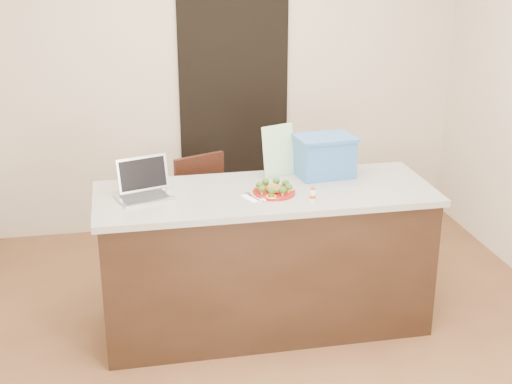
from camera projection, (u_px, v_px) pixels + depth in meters
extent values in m
plane|color=brown|center=(273.00, 344.00, 4.41)|extent=(4.00, 4.00, 0.00)
plane|color=beige|center=(221.00, 68.00, 5.78)|extent=(4.00, 0.00, 4.00)
plane|color=beige|center=(424.00, 312.00, 2.10)|extent=(4.00, 0.00, 4.00)
cube|color=black|center=(234.00, 110.00, 5.90)|extent=(0.90, 0.02, 2.00)
cube|color=black|center=(265.00, 262.00, 4.49)|extent=(2.00, 0.70, 0.88)
cube|color=beige|center=(265.00, 194.00, 4.33)|extent=(2.06, 0.76, 0.04)
cylinder|color=maroon|center=(274.00, 193.00, 4.27)|extent=(0.26, 0.26, 0.02)
torus|color=maroon|center=(274.00, 192.00, 4.26)|extent=(0.25, 0.25, 0.01)
sphere|color=olive|center=(274.00, 188.00, 4.26)|extent=(0.04, 0.04, 0.04)
sphere|color=olive|center=(274.00, 190.00, 4.23)|extent=(0.04, 0.04, 0.04)
sphere|color=olive|center=(278.00, 190.00, 4.23)|extent=(0.04, 0.04, 0.04)
sphere|color=olive|center=(279.00, 189.00, 4.25)|extent=(0.04, 0.04, 0.04)
sphere|color=olive|center=(279.00, 188.00, 4.27)|extent=(0.04, 0.04, 0.04)
sphere|color=olive|center=(277.00, 187.00, 4.28)|extent=(0.04, 0.04, 0.04)
sphere|color=olive|center=(273.00, 186.00, 4.29)|extent=(0.04, 0.04, 0.04)
sphere|color=olive|center=(270.00, 187.00, 4.28)|extent=(0.04, 0.04, 0.04)
sphere|color=olive|center=(269.00, 188.00, 4.27)|extent=(0.04, 0.04, 0.04)
sphere|color=olive|center=(269.00, 189.00, 4.25)|extent=(0.04, 0.04, 0.04)
ellipsoid|color=#224412|center=(266.00, 182.00, 4.32)|extent=(0.05, 0.05, 0.04)
ellipsoid|color=#224412|center=(260.00, 185.00, 4.27)|extent=(0.05, 0.05, 0.04)
ellipsoid|color=#224412|center=(262.00, 189.00, 4.21)|extent=(0.05, 0.05, 0.04)
ellipsoid|color=#224412|center=(271.00, 191.00, 4.17)|extent=(0.05, 0.05, 0.04)
ellipsoid|color=#224412|center=(283.00, 190.00, 4.18)|extent=(0.05, 0.05, 0.04)
ellipsoid|color=#224412|center=(288.00, 187.00, 4.24)|extent=(0.05, 0.05, 0.04)
ellipsoid|color=#224412|center=(286.00, 183.00, 4.30)|extent=(0.05, 0.05, 0.04)
ellipsoid|color=#224412|center=(276.00, 181.00, 4.33)|extent=(0.05, 0.05, 0.04)
torus|color=yellow|center=(261.00, 187.00, 4.32)|extent=(0.06, 0.06, 0.01)
torus|color=yellow|center=(271.00, 197.00, 4.17)|extent=(0.06, 0.06, 0.01)
torus|color=yellow|center=(289.00, 189.00, 4.29)|extent=(0.06, 0.06, 0.01)
cube|color=white|center=(256.00, 197.00, 4.21)|extent=(0.17, 0.17, 0.01)
cube|color=silver|center=(254.00, 197.00, 4.19)|extent=(0.06, 0.12, 0.00)
cube|color=silver|center=(252.00, 194.00, 4.25)|extent=(0.05, 0.06, 0.00)
cube|color=white|center=(263.00, 198.00, 4.17)|extent=(0.02, 0.09, 0.01)
cube|color=silver|center=(260.00, 193.00, 4.26)|extent=(0.02, 0.11, 0.00)
cylinder|color=silver|center=(313.00, 196.00, 4.15)|extent=(0.04, 0.04, 0.06)
cylinder|color=silver|center=(313.00, 190.00, 4.14)|extent=(0.02, 0.02, 0.01)
cylinder|color=#BA3B13|center=(313.00, 189.00, 4.14)|extent=(0.03, 0.03, 0.01)
cylinder|color=#BA3B13|center=(313.00, 196.00, 4.16)|extent=(0.04, 0.04, 0.02)
cube|color=silver|center=(145.00, 197.00, 4.19)|extent=(0.36, 0.30, 0.01)
cube|color=silver|center=(143.00, 174.00, 4.26)|extent=(0.31, 0.14, 0.21)
cube|color=black|center=(143.00, 174.00, 4.25)|extent=(0.28, 0.12, 0.18)
cube|color=#262629|center=(145.00, 197.00, 4.18)|extent=(0.30, 0.22, 0.00)
cube|color=white|center=(279.00, 151.00, 4.53)|extent=(0.23, 0.13, 0.33)
cube|color=#2D61A2|center=(325.00, 158.00, 4.54)|extent=(0.37, 0.28, 0.24)
cube|color=#2D61A2|center=(325.00, 138.00, 4.50)|extent=(0.39, 0.30, 0.02)
cube|color=#371910|center=(204.00, 225.00, 5.09)|extent=(0.51, 0.51, 0.04)
cube|color=#371910|center=(200.00, 185.00, 5.17)|extent=(0.38, 0.18, 0.45)
cylinder|color=#371910|center=(184.00, 264.00, 4.98)|extent=(0.03, 0.03, 0.42)
cylinder|color=#371910|center=(231.00, 260.00, 5.04)|extent=(0.03, 0.03, 0.42)
cylinder|color=#371910|center=(179.00, 244.00, 5.29)|extent=(0.03, 0.03, 0.42)
cylinder|color=#371910|center=(224.00, 241.00, 5.35)|extent=(0.03, 0.03, 0.42)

